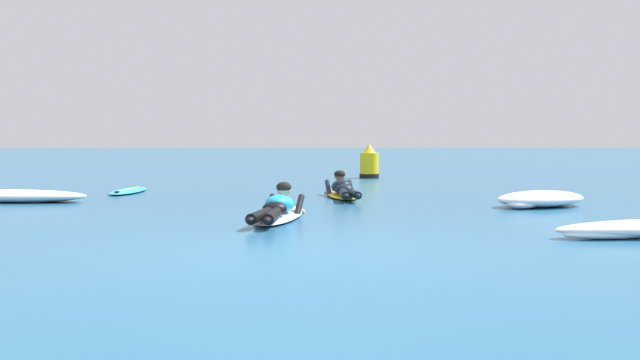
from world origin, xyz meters
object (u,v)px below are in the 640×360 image
at_px(surfer_near, 278,210).
at_px(surfer_far, 343,190).
at_px(drifting_surfboard, 128,191).
at_px(channel_marker_buoy, 369,165).

bearing_deg(surfer_near, surfer_far, 70.42).
height_order(surfer_near, drifting_surfboard, surfer_near).
bearing_deg(surfer_far, channel_marker_buoy, 77.76).
height_order(surfer_near, surfer_far, same).
xyz_separation_m(surfer_near, drifting_surfboard, (-2.96, 5.27, -0.10)).
bearing_deg(drifting_surfboard, channel_marker_buoy, 41.30).
relative_size(surfer_far, drifting_surfboard, 1.23).
bearing_deg(surfer_near, drifting_surfboard, 119.33).
xyz_separation_m(surfer_far, channel_marker_buoy, (1.44, 6.64, 0.23)).
relative_size(surfer_near, drifting_surfboard, 1.29).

